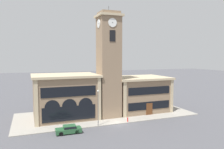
# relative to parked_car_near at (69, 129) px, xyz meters

# --- Properties ---
(ground_plane) EXTENTS (300.00, 300.00, 0.00)m
(ground_plane) POSITION_rel_parked_car_near_xyz_m (9.66, 1.51, -0.71)
(ground_plane) COLOR #4C4C51
(sidewalk_kerb) EXTENTS (37.73, 14.88, 0.15)m
(sidewalk_kerb) POSITION_rel_parked_car_near_xyz_m (9.66, 8.95, -0.64)
(sidewalk_kerb) COLOR gray
(sidewalk_kerb) RESTS_ON ground_plane
(clock_tower) EXTENTS (4.92, 4.92, 22.96)m
(clock_tower) POSITION_rel_parked_car_near_xyz_m (9.66, 7.06, 10.22)
(clock_tower) COLOR #897056
(clock_tower) RESTS_ON ground_plane
(town_hall_left_wing) EXTENTS (13.16, 10.13, 9.05)m
(town_hall_left_wing) POSITION_rel_parked_car_near_xyz_m (1.02, 9.64, 3.84)
(town_hall_left_wing) COLOR #897056
(town_hall_left_wing) RESTS_ON ground_plane
(town_hall_right_wing) EXTENTS (12.94, 10.13, 7.97)m
(town_hall_right_wing) POSITION_rel_parked_car_near_xyz_m (18.19, 9.64, 3.30)
(town_hall_right_wing) COLOR #897056
(town_hall_right_wing) RESTS_ON ground_plane
(parked_car_near) EXTENTS (4.22, 1.83, 1.35)m
(parked_car_near) POSITION_rel_parked_car_near_xyz_m (0.00, 0.00, 0.00)
(parked_car_near) COLOR #285633
(parked_car_near) RESTS_ON ground_plane
(street_lamp) EXTENTS (0.36, 0.36, 6.54)m
(street_lamp) POSITION_rel_parked_car_near_xyz_m (5.67, 1.83, 3.65)
(street_lamp) COLOR #4C4C51
(street_lamp) RESTS_ON sidewalk_kerb
(fire_hydrant) EXTENTS (0.22, 0.22, 0.87)m
(fire_hydrant) POSITION_rel_parked_car_near_xyz_m (11.68, 2.01, -0.14)
(fire_hydrant) COLOR red
(fire_hydrant) RESTS_ON sidewalk_kerb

